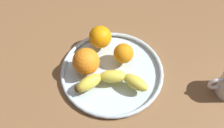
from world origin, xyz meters
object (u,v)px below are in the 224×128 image
object	(u,v)px
banana	(111,81)
orange_front_left	(86,61)
orange_front_right	(100,37)
fruit_bowl	(112,72)
orange_back_left	(123,53)

from	to	relation	value
banana	orange_front_left	size ratio (longest dim) A/B	2.75
orange_front_right	banana	bearing A→B (deg)	97.24
fruit_bowl	banana	distance (cm)	5.76
banana	orange_back_left	world-z (taller)	orange_back_left
fruit_bowl	banana	bearing A→B (deg)	81.10
banana	orange_back_left	size ratio (longest dim) A/B	3.62
fruit_bowl	orange_front_right	bearing A→B (deg)	-75.14
fruit_bowl	orange_front_right	distance (cm)	11.48
banana	orange_front_left	bearing A→B (deg)	-36.83
orange_front_right	orange_back_left	bearing A→B (deg)	134.25
orange_front_left	orange_front_right	size ratio (longest dim) A/B	1.12
fruit_bowl	orange_back_left	size ratio (longest dim) A/B	5.14
fruit_bowl	orange_back_left	bearing A→B (deg)	-136.55
orange_front_left	orange_back_left	size ratio (longest dim) A/B	1.31
orange_front_right	fruit_bowl	bearing A→B (deg)	104.86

